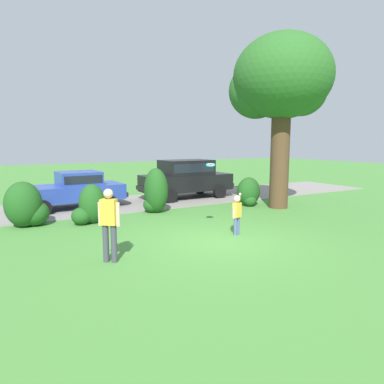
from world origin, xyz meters
TOP-DOWN VIEW (x-y plane):
  - ground_plane at (0.00, 0.00)m, footprint 80.00×80.00m
  - driveway_strip at (0.00, 7.22)m, footprint 28.00×4.40m
  - oak_tree_large at (5.15, 3.17)m, footprint 4.20×4.16m
  - shrub_near_tree at (-4.59, 4.67)m, footprint 1.39×1.20m
  - shrub_centre_left at (-2.64, 4.05)m, footprint 1.18×0.87m
  - shrub_centre at (0.10, 4.69)m, footprint 0.96×1.08m
  - shrub_centre_right at (4.32, 4.05)m, footprint 1.06×0.96m
  - parked_sedan at (-2.54, 7.25)m, footprint 4.48×2.25m
  - parked_suv at (2.92, 7.27)m, footprint 4.73×2.15m
  - child_thrower at (0.84, 0.31)m, footprint 0.41×0.35m
  - frisbee at (0.41, 1.12)m, footprint 0.29×0.28m
  - adult_onlooker at (-3.20, -0.16)m, footprint 0.43×0.40m

SIDE VIEW (x-z plane):
  - ground_plane at x=0.00m, z-range 0.00..0.00m
  - driveway_strip at x=0.00m, z-range 0.00..0.02m
  - shrub_centre_right at x=4.32m, z-range -0.05..1.21m
  - shrub_centre_left at x=-2.64m, z-range -0.08..1.29m
  - shrub_near_tree at x=-4.59m, z-range -0.09..1.43m
  - child_thrower at x=0.84m, z-range 0.07..1.36m
  - shrub_centre at x=0.10m, z-range -0.08..1.70m
  - parked_sedan at x=-2.54m, z-range 0.07..1.63m
  - adult_onlooker at x=-3.20m, z-range 0.11..1.85m
  - parked_suv at x=2.92m, z-range 0.12..2.04m
  - frisbee at x=0.41m, z-range 2.04..2.16m
  - oak_tree_large at x=5.15m, z-range 1.63..8.82m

